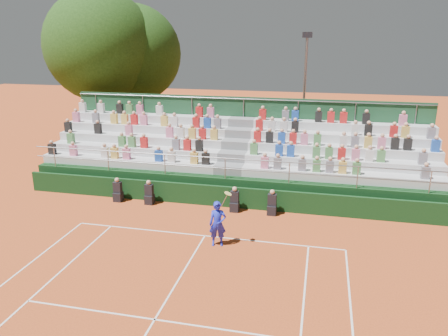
% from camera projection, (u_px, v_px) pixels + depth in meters
% --- Properties ---
extents(ground, '(90.00, 90.00, 0.00)m').
position_uv_depth(ground, '(205.00, 236.00, 17.56)').
color(ground, '#B94A1E').
rests_on(ground, ground).
extents(courtside_wall, '(20.00, 0.15, 1.00)m').
position_uv_depth(courtside_wall, '(223.00, 196.00, 20.39)').
color(courtside_wall, black).
rests_on(courtside_wall, ground).
extents(line_officials, '(7.85, 0.40, 1.19)m').
position_uv_depth(line_officials, '(191.00, 198.00, 20.27)').
color(line_officials, black).
rests_on(line_officials, ground).
extents(grandstand, '(20.00, 5.20, 4.40)m').
position_uv_depth(grandstand, '(236.00, 165.00, 23.23)').
color(grandstand, black).
rests_on(grandstand, ground).
extents(tennis_player, '(0.89, 0.55, 2.22)m').
position_uv_depth(tennis_player, '(218.00, 224.00, 16.55)').
color(tennis_player, '#1B28CD').
rests_on(tennis_player, ground).
extents(tree_west, '(7.33, 7.33, 10.61)m').
position_uv_depth(tree_west, '(100.00, 46.00, 28.93)').
color(tree_west, '#332112').
rests_on(tree_west, ground).
extents(tree_east, '(6.71, 6.71, 9.77)m').
position_uv_depth(tree_east, '(133.00, 54.00, 30.39)').
color(tree_east, '#332112').
rests_on(tree_east, ground).
extents(floodlight_mast, '(0.60, 0.25, 7.85)m').
position_uv_depth(floodlight_mast, '(305.00, 86.00, 27.66)').
color(floodlight_mast, gray).
rests_on(floodlight_mast, ground).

